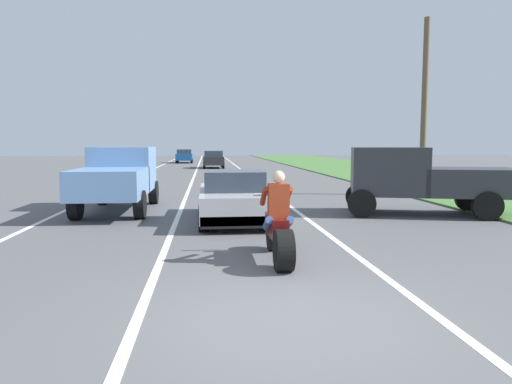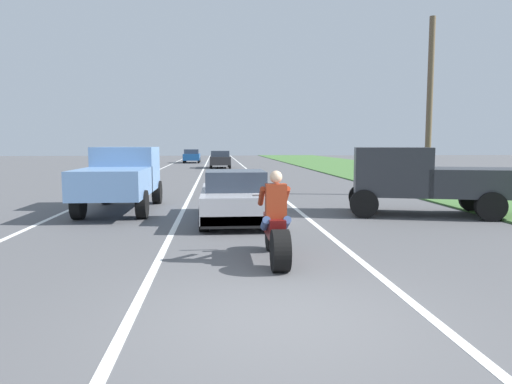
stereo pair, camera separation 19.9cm
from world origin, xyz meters
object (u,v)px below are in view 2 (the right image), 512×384
(motorcycle_with_rider, at_px, (276,229))
(pickup_truck_left_lane_light_blue, at_px, (121,175))
(sports_car_silver, at_px, (235,198))
(pickup_truck_right_shoulder_dark_grey, at_px, (424,177))
(distant_car_far_ahead, at_px, (220,159))
(distant_car_further_ahead, at_px, (192,156))
(construction_barrel_nearest, at_px, (365,196))

(motorcycle_with_rider, height_order, pickup_truck_left_lane_light_blue, pickup_truck_left_lane_light_blue)
(sports_car_silver, bearing_deg, pickup_truck_right_shoulder_dark_grey, 5.77)
(pickup_truck_left_lane_light_blue, xyz_separation_m, distant_car_far_ahead, (3.29, 26.25, -0.33))
(sports_car_silver, bearing_deg, motorcycle_with_rider, -83.50)
(distant_car_further_ahead, bearing_deg, sports_car_silver, -85.43)
(construction_barrel_nearest, bearing_deg, motorcycle_with_rider, -121.14)
(sports_car_silver, height_order, pickup_truck_right_shoulder_dark_grey, pickup_truck_right_shoulder_dark_grey)
(construction_barrel_nearest, height_order, distant_car_further_ahead, distant_car_further_ahead)
(sports_car_silver, height_order, construction_barrel_nearest, sports_car_silver)
(motorcycle_with_rider, relative_size, pickup_truck_left_lane_light_blue, 0.46)
(sports_car_silver, xyz_separation_m, distant_car_further_ahead, (-3.20, 40.01, 0.14))
(sports_car_silver, xyz_separation_m, distant_car_far_ahead, (-0.15, 28.41, 0.14))
(motorcycle_with_rider, distance_m, pickup_truck_left_lane_light_blue, 7.88)
(sports_car_silver, bearing_deg, construction_barrel_nearest, 15.24)
(pickup_truck_right_shoulder_dark_grey, bearing_deg, distant_car_further_ahead, 102.50)
(pickup_truck_right_shoulder_dark_grey, height_order, construction_barrel_nearest, pickup_truck_right_shoulder_dark_grey)
(motorcycle_with_rider, xyz_separation_m, construction_barrel_nearest, (3.44, 5.70, -0.09))
(pickup_truck_right_shoulder_dark_grey, relative_size, distant_car_far_ahead, 1.29)
(sports_car_silver, bearing_deg, distant_car_far_ahead, 90.31)
(sports_car_silver, relative_size, construction_barrel_nearest, 4.30)
(pickup_truck_right_shoulder_dark_grey, xyz_separation_m, construction_barrel_nearest, (-1.58, 0.52, -0.60))
(pickup_truck_left_lane_light_blue, xyz_separation_m, construction_barrel_nearest, (7.41, -1.09, -0.60))
(sports_car_silver, distance_m, construction_barrel_nearest, 4.11)
(pickup_truck_left_lane_light_blue, relative_size, distant_car_further_ahead, 1.20)
(distant_car_further_ahead, bearing_deg, pickup_truck_right_shoulder_dark_grey, -77.50)
(motorcycle_with_rider, bearing_deg, sports_car_silver, 96.50)
(construction_barrel_nearest, distance_m, distant_car_further_ahead, 39.59)
(distant_car_far_ahead, bearing_deg, motorcycle_with_rider, -88.82)
(distant_car_far_ahead, relative_size, distant_car_further_ahead, 1.00)
(construction_barrel_nearest, bearing_deg, distant_car_far_ahead, 98.57)
(sports_car_silver, distance_m, pickup_truck_left_lane_light_blue, 4.10)
(pickup_truck_right_shoulder_dark_grey, height_order, distant_car_far_ahead, pickup_truck_right_shoulder_dark_grey)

